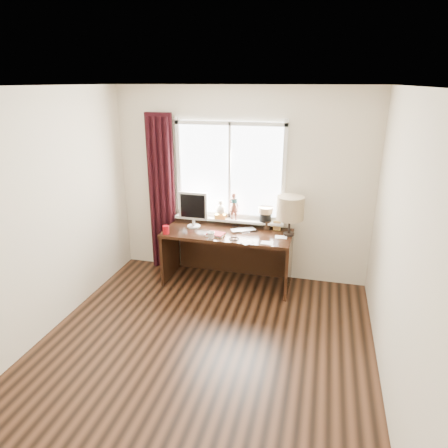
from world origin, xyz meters
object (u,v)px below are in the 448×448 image
(laptop, at_px, (243,230))
(desk, at_px, (229,246))
(red_cup, at_px, (166,230))
(table_lamp, at_px, (290,208))
(monitor, at_px, (193,207))
(mug, at_px, (211,235))

(laptop, bearing_deg, desk, 149.82)
(red_cup, xyz_separation_m, table_lamp, (1.57, 0.34, 0.31))
(laptop, xyz_separation_m, red_cup, (-0.96, -0.35, 0.04))
(laptop, distance_m, table_lamp, 0.70)
(desk, distance_m, monitor, 0.72)
(laptop, xyz_separation_m, monitor, (-0.69, -0.01, 0.27))
(desk, bearing_deg, laptop, -1.25)
(mug, height_order, red_cup, red_cup)
(desk, height_order, monitor, monitor)
(laptop, height_order, red_cup, red_cup)
(mug, bearing_deg, table_lamp, 21.57)
(red_cup, bearing_deg, monitor, 52.09)
(mug, distance_m, desk, 0.50)
(laptop, height_order, desk, laptop)
(laptop, relative_size, monitor, 0.66)
(laptop, relative_size, desk, 0.19)
(laptop, bearing_deg, monitor, 151.68)
(red_cup, xyz_separation_m, monitor, (0.27, 0.34, 0.22))
(desk, xyz_separation_m, table_lamp, (0.80, -0.01, 0.61))
(red_cup, height_order, table_lamp, table_lamp)
(desk, bearing_deg, monitor, -178.67)
(laptop, xyz_separation_m, table_lamp, (0.60, -0.00, 0.35))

